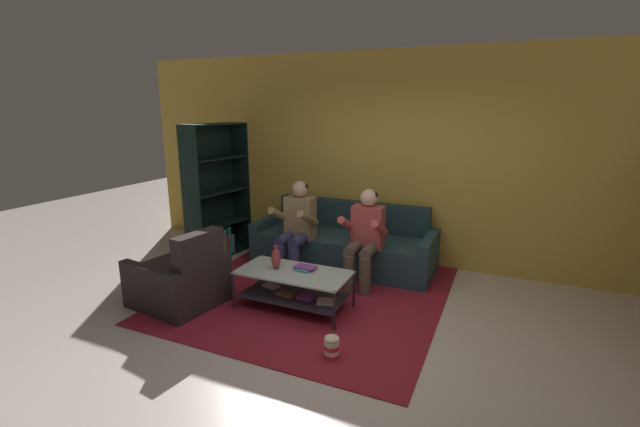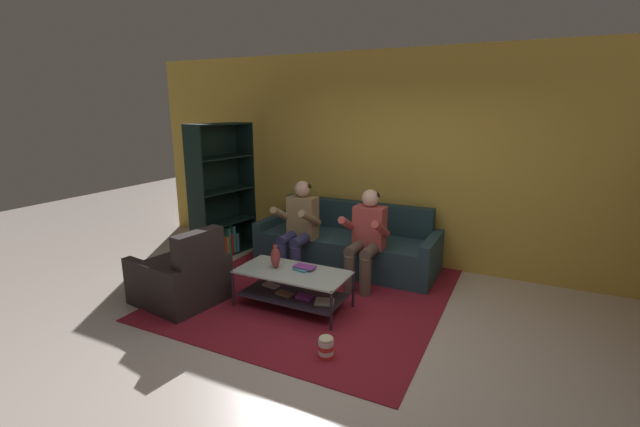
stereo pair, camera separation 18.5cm
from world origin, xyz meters
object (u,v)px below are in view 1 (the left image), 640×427
at_px(vase, 276,258).
at_px(armchair, 181,280).
at_px(bookshelf, 214,209).
at_px(person_seated_left, 296,224).
at_px(person_seated_right, 365,234).
at_px(popcorn_tub, 332,347).
at_px(couch, 344,245).
at_px(coffee_table, 295,284).
at_px(book_stack, 305,268).

xyz_separation_m(vase, armchair, (-0.98, -0.43, -0.27)).
bearing_deg(vase, bookshelf, 147.26).
xyz_separation_m(person_seated_left, bookshelf, (-1.43, 0.14, 0.03)).
height_order(vase, armchair, armchair).
xyz_separation_m(person_seated_left, person_seated_right, (0.94, -0.00, -0.02)).
bearing_deg(popcorn_tub, couch, 108.35).
height_order(coffee_table, armchair, armchair).
bearing_deg(armchair, person_seated_right, 38.35).
height_order(couch, person_seated_right, person_seated_right).
bearing_deg(bookshelf, popcorn_tub, -34.34).
distance_m(person_seated_left, armchair, 1.60).
distance_m(couch, person_seated_right, 0.79).
bearing_deg(couch, vase, -99.91).
relative_size(vase, bookshelf, 0.14).
relative_size(person_seated_left, bookshelf, 0.63).
distance_m(coffee_table, bookshelf, 2.20).
xyz_separation_m(couch, bookshelf, (-1.90, -0.38, 0.41)).
distance_m(couch, popcorn_tub, 2.29).
relative_size(vase, popcorn_tub, 1.25).
bearing_deg(book_stack, couch, 92.19).
height_order(person_seated_right, vase, person_seated_right).
bearing_deg(person_seated_right, couch, 131.61).
xyz_separation_m(coffee_table, armchair, (-1.21, -0.43, 0.00)).
bearing_deg(person_seated_left, coffee_table, -64.23).
relative_size(person_seated_right, vase, 4.50).
height_order(person_seated_left, popcorn_tub, person_seated_left).
height_order(person_seated_left, vase, person_seated_left).
xyz_separation_m(couch, armchair, (-1.23, -1.87, -0.01)).
bearing_deg(coffee_table, book_stack, 55.06).
height_order(person_seated_right, bookshelf, bookshelf).
height_order(couch, popcorn_tub, couch).
distance_m(vase, armchair, 1.10).
bearing_deg(person_seated_right, book_stack, -117.16).
bearing_deg(popcorn_tub, armchair, 171.38).
bearing_deg(coffee_table, bookshelf, 150.40).
relative_size(couch, bookshelf, 1.27).
relative_size(person_seated_right, armchair, 1.20).
relative_size(person_seated_right, coffee_table, 0.98).
bearing_deg(book_stack, bookshelf, 153.80).
distance_m(person_seated_left, bookshelf, 1.44).
relative_size(vase, armchair, 0.27).
bearing_deg(person_seated_left, person_seated_right, -0.19).
relative_size(couch, popcorn_tub, 11.65).
relative_size(couch, coffee_table, 2.02).
distance_m(person_seated_right, coffee_table, 1.11).
height_order(vase, book_stack, vase).
height_order(person_seated_left, bookshelf, bookshelf).
distance_m(person_seated_right, bookshelf, 2.37).
bearing_deg(vase, person_seated_left, 103.31).
bearing_deg(vase, couch, 80.09).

